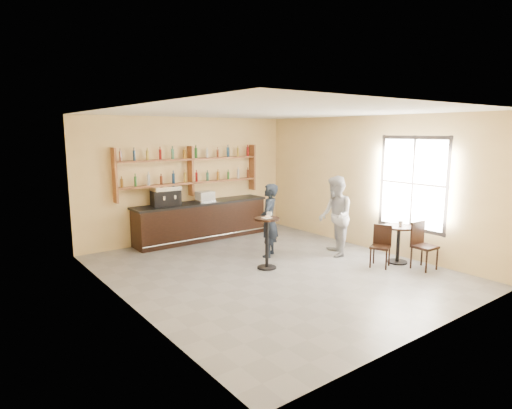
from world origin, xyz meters
TOP-DOWN VIEW (x-y plane):
  - floor at (0.00, 0.00)m, footprint 7.00×7.00m
  - ceiling at (0.00, 0.00)m, footprint 7.00×7.00m
  - wall_back at (0.00, 3.50)m, footprint 7.00×0.00m
  - wall_front at (0.00, -3.50)m, footprint 7.00×0.00m
  - wall_left at (-3.00, 0.00)m, footprint 0.00×7.00m
  - wall_right at (3.00, 0.00)m, footprint 0.00×7.00m
  - window_pane at (2.99, -1.20)m, footprint 0.00×2.00m
  - window_frame at (2.99, -1.20)m, footprint 0.04×1.70m
  - shelf_unit at (0.00, 3.37)m, footprint 4.00×0.26m
  - liquor_bottles at (0.00, 3.37)m, footprint 3.68×0.10m
  - bar_counter at (0.17, 3.15)m, footprint 3.71×0.72m
  - espresso_machine at (-0.83, 3.15)m, footprint 0.74×0.53m
  - pastry_case at (0.29, 3.15)m, footprint 0.48×0.40m
  - pedestal_table at (0.01, 0.18)m, footprint 0.65×0.65m
  - napkin at (0.01, 0.18)m, footprint 0.18×0.18m
  - donut at (0.02, 0.17)m, footprint 0.16×0.16m
  - cup_pedestal at (0.15, 0.28)m, footprint 0.15×0.15m
  - man_main at (0.61, 0.85)m, footprint 0.72×0.70m
  - cafe_table at (2.53, -1.23)m, footprint 0.77×0.77m
  - cup_cafe at (2.58, -1.23)m, footprint 0.11×0.11m
  - chair_west at (1.98, -1.18)m, footprint 0.51×0.51m
  - chair_south at (2.58, -1.83)m, footprint 0.44×0.44m
  - patron_second at (1.86, -0.00)m, footprint 1.08×1.13m

SIDE VIEW (x-z plane):
  - floor at x=0.00m, z-range 0.00..0.00m
  - cafe_table at x=2.53m, z-range 0.00..0.82m
  - chair_west at x=1.98m, z-range 0.00..0.88m
  - chair_south at x=2.58m, z-range 0.00..0.98m
  - bar_counter at x=0.17m, z-range 0.00..1.01m
  - pedestal_table at x=0.01m, z-range 0.00..1.07m
  - man_main at x=0.61m, z-range 0.00..1.67m
  - cup_cafe at x=2.58m, z-range 0.82..0.91m
  - patron_second at x=1.86m, z-range 0.00..1.84m
  - napkin at x=0.01m, z-range 1.07..1.08m
  - donut at x=0.02m, z-range 1.08..1.12m
  - cup_pedestal at x=0.15m, z-range 1.07..1.17m
  - pastry_case at x=0.29m, z-range 1.01..1.27m
  - espresso_machine at x=-0.83m, z-range 1.01..1.49m
  - wall_back at x=0.00m, z-range -1.90..5.10m
  - wall_front at x=0.00m, z-range -1.90..5.10m
  - wall_left at x=-3.00m, z-range -1.90..5.10m
  - wall_right at x=3.00m, z-range -1.90..5.10m
  - window_frame at x=2.99m, z-range 0.65..2.75m
  - window_pane at x=2.99m, z-range 0.70..2.70m
  - shelf_unit at x=0.00m, z-range 1.11..2.51m
  - liquor_bottles at x=0.00m, z-range 1.48..2.48m
  - ceiling at x=0.00m, z-range 3.20..3.20m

